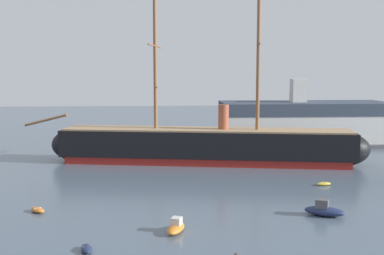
% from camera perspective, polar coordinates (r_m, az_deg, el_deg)
% --- Properties ---
extents(tall_ship, '(63.34, 16.74, 30.63)m').
position_cam_1_polar(tall_ship, '(88.62, 1.64, -2.10)').
color(tall_ship, maroon).
rests_on(tall_ship, ground).
extents(dinghy_foreground_left, '(1.57, 2.47, 0.54)m').
position_cam_1_polar(dinghy_foreground_left, '(47.97, -12.30, -13.75)').
color(dinghy_foreground_left, '#1E284C').
rests_on(dinghy_foreground_left, ground).
extents(motorboat_near_centre, '(2.64, 3.95, 1.53)m').
position_cam_1_polar(motorboat_near_centre, '(52.00, -1.90, -11.64)').
color(motorboat_near_centre, orange).
rests_on(motorboat_near_centre, ground).
extents(dinghy_mid_left, '(2.48, 2.50, 0.58)m').
position_cam_1_polar(dinghy_mid_left, '(61.75, -17.71, -9.22)').
color(dinghy_mid_left, orange).
rests_on(dinghy_mid_left, ground).
extents(motorboat_mid_right, '(5.03, 3.77, 1.95)m').
position_cam_1_polar(motorboat_mid_right, '(59.49, 15.28, -9.35)').
color(motorboat_mid_right, '#1E284C').
rests_on(motorboat_mid_right, ground).
extents(dinghy_alongside_stern, '(2.30, 1.29, 0.51)m').
position_cam_1_polar(dinghy_alongside_stern, '(74.61, 15.24, -6.40)').
color(dinghy_alongside_stern, gold).
rests_on(dinghy_alongside_stern, ground).
extents(dinghy_distant_centre, '(2.57, 2.97, 0.66)m').
position_cam_1_polar(dinghy_distant_centre, '(96.09, -0.11, -3.19)').
color(dinghy_distant_centre, '#1E284C').
rests_on(dinghy_distant_centre, ground).
extents(dockside_warehouse_right, '(41.00, 16.40, 14.94)m').
position_cam_1_polar(dockside_warehouse_right, '(114.35, 13.02, 0.52)').
color(dockside_warehouse_right, '#565659').
rests_on(dockside_warehouse_right, ground).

